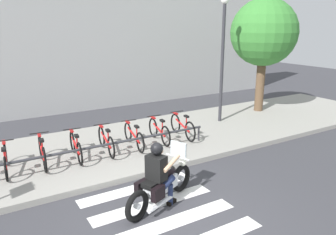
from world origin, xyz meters
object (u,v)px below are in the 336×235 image
at_px(bicycle_3, 76,147).
at_px(bike_rack, 98,147).
at_px(tree_near_rack, 264,33).
at_px(bicycle_5, 134,136).
at_px(bicycle_6, 159,131).
at_px(bicycle_7, 182,126).
at_px(rider, 159,170).
at_px(street_lamp, 223,50).
at_px(bicycle_1, 6,160).
at_px(bicycle_4, 106,141).
at_px(motorcycle, 161,185).
at_px(bicycle_2, 42,152).

relative_size(bicycle_3, bike_rack, 0.25).
xyz_separation_m(bicycle_3, tree_near_rack, (8.21, 1.23, 2.87)).
relative_size(bicycle_5, bicycle_6, 1.06).
xyz_separation_m(bicycle_7, tree_near_rack, (4.72, 1.23, 2.86)).
distance_m(bike_rack, tree_near_rack, 8.45).
xyz_separation_m(rider, bicycle_5, (0.90, 3.11, -0.34)).
xyz_separation_m(bicycle_6, street_lamp, (3.14, 0.83, 2.30)).
xyz_separation_m(bicycle_7, bike_rack, (-3.06, -0.55, 0.07)).
distance_m(bicycle_1, bicycle_7, 5.24).
xyz_separation_m(bicycle_1, bike_rack, (2.18, -0.55, 0.09)).
relative_size(bicycle_6, bike_rack, 0.24).
bearing_deg(bicycle_5, bicycle_4, -179.95).
bearing_deg(bicycle_1, street_lamp, 6.31).
xyz_separation_m(bicycle_1, street_lamp, (7.50, 0.83, 2.31)).
relative_size(bicycle_3, street_lamp, 0.35).
bearing_deg(motorcycle, tree_near_rack, 30.63).
distance_m(motorcycle, bicycle_3, 3.22).
bearing_deg(tree_near_rack, bicycle_4, -170.48).
xyz_separation_m(bicycle_2, bike_rack, (1.31, -0.55, 0.07)).
relative_size(bicycle_3, tree_near_rack, 0.35).
bearing_deg(bicycle_4, bicycle_1, 179.99).
bearing_deg(motorcycle, street_lamp, 39.00).
height_order(street_lamp, tree_near_rack, tree_near_rack).
height_order(bicycle_2, bicycle_7, bicycle_2).
bearing_deg(motorcycle, bicycle_1, 130.81).
distance_m(bicycle_2, bicycle_3, 0.87).
height_order(bicycle_7, bike_rack, bicycle_7).
bearing_deg(bicycle_1, bicycle_2, -0.09).
height_order(rider, street_lamp, street_lamp).
xyz_separation_m(bicycle_6, tree_near_rack, (5.59, 1.23, 2.86)).
height_order(bicycle_5, bicycle_6, bicycle_6).
distance_m(bicycle_3, bicycle_7, 3.50).
xyz_separation_m(bicycle_3, bike_rack, (0.44, -0.55, 0.08)).
distance_m(bicycle_3, street_lamp, 6.26).
height_order(bicycle_6, bicycle_7, bicycle_7).
bearing_deg(street_lamp, bicycle_6, -165.16).
relative_size(bicycle_2, bike_rack, 0.25).
bearing_deg(bicycle_4, bicycle_5, 0.05).
bearing_deg(bicycle_7, motorcycle, -129.85).
height_order(bicycle_4, bicycle_6, bicycle_6).
distance_m(bike_rack, street_lamp, 5.93).
bearing_deg(tree_near_rack, street_lamp, -170.75).
bearing_deg(rider, bicycle_5, 73.85).
height_order(motorcycle, rider, rider).
bearing_deg(bike_rack, bicycle_7, 10.26).
relative_size(motorcycle, bicycle_2, 1.24).
xyz_separation_m(bicycle_3, street_lamp, (5.76, 0.83, 2.30)).
bearing_deg(bicycle_6, bicycle_5, 179.92).
bearing_deg(bike_rack, bicycle_6, 14.22).
bearing_deg(bicycle_2, motorcycle, -59.85).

